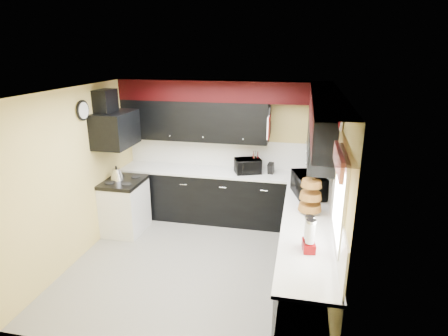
% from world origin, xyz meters
% --- Properties ---
extents(ground, '(3.60, 3.60, 0.00)m').
position_xyz_m(ground, '(0.00, 0.00, 0.00)').
color(ground, gray).
rests_on(ground, ground).
extents(wall_back, '(3.60, 0.06, 2.50)m').
position_xyz_m(wall_back, '(0.00, 1.80, 1.25)').
color(wall_back, '#E0C666').
rests_on(wall_back, ground).
extents(wall_right, '(0.06, 3.60, 2.50)m').
position_xyz_m(wall_right, '(1.80, 0.00, 1.25)').
color(wall_right, '#E0C666').
rests_on(wall_right, ground).
extents(wall_left, '(0.06, 3.60, 2.50)m').
position_xyz_m(wall_left, '(-1.80, 0.00, 1.25)').
color(wall_left, '#E0C666').
rests_on(wall_left, ground).
extents(ceiling, '(3.60, 3.60, 0.06)m').
position_xyz_m(ceiling, '(0.00, 0.00, 2.50)').
color(ceiling, white).
rests_on(ceiling, wall_back).
extents(cab_back, '(3.60, 0.60, 0.90)m').
position_xyz_m(cab_back, '(0.00, 1.50, 0.45)').
color(cab_back, black).
rests_on(cab_back, ground).
extents(cab_right, '(0.60, 3.00, 0.90)m').
position_xyz_m(cab_right, '(1.50, -0.30, 0.45)').
color(cab_right, black).
rests_on(cab_right, ground).
extents(counter_back, '(3.62, 0.64, 0.04)m').
position_xyz_m(counter_back, '(0.00, 1.50, 0.92)').
color(counter_back, white).
rests_on(counter_back, cab_back).
extents(counter_right, '(0.64, 3.02, 0.04)m').
position_xyz_m(counter_right, '(1.50, -0.30, 0.92)').
color(counter_right, white).
rests_on(counter_right, cab_right).
extents(splash_back, '(3.60, 0.02, 0.50)m').
position_xyz_m(splash_back, '(0.00, 1.79, 1.19)').
color(splash_back, white).
rests_on(splash_back, counter_back).
extents(splash_right, '(0.02, 3.60, 0.50)m').
position_xyz_m(splash_right, '(1.79, 0.00, 1.19)').
color(splash_right, white).
rests_on(splash_right, counter_right).
extents(upper_back, '(2.60, 0.35, 0.70)m').
position_xyz_m(upper_back, '(-0.50, 1.62, 1.80)').
color(upper_back, black).
rests_on(upper_back, wall_back).
extents(upper_right, '(0.35, 1.80, 0.70)m').
position_xyz_m(upper_right, '(1.62, 0.90, 1.80)').
color(upper_right, black).
rests_on(upper_right, wall_right).
extents(soffit_back, '(3.60, 0.36, 0.35)m').
position_xyz_m(soffit_back, '(0.00, 1.62, 2.33)').
color(soffit_back, black).
rests_on(soffit_back, wall_back).
extents(soffit_right, '(0.36, 3.24, 0.35)m').
position_xyz_m(soffit_right, '(1.62, -0.18, 2.33)').
color(soffit_right, black).
rests_on(soffit_right, wall_right).
extents(stove, '(0.60, 0.75, 0.86)m').
position_xyz_m(stove, '(-1.50, 0.75, 0.43)').
color(stove, white).
rests_on(stove, ground).
extents(cooktop, '(0.62, 0.77, 0.06)m').
position_xyz_m(cooktop, '(-1.50, 0.75, 0.89)').
color(cooktop, black).
rests_on(cooktop, stove).
extents(hood, '(0.50, 0.78, 0.55)m').
position_xyz_m(hood, '(-1.55, 0.75, 1.78)').
color(hood, black).
rests_on(hood, wall_left).
extents(hood_duct, '(0.24, 0.40, 0.40)m').
position_xyz_m(hood_duct, '(-1.68, 0.75, 2.20)').
color(hood_duct, black).
rests_on(hood_duct, wall_left).
extents(window, '(0.03, 0.86, 0.96)m').
position_xyz_m(window, '(1.79, -0.90, 1.55)').
color(window, white).
rests_on(window, wall_right).
extents(valance, '(0.04, 0.88, 0.20)m').
position_xyz_m(valance, '(1.73, -0.90, 1.95)').
color(valance, red).
rests_on(valance, wall_right).
extents(pan_top, '(0.03, 0.22, 0.40)m').
position_xyz_m(pan_top, '(0.82, 1.55, 2.00)').
color(pan_top, black).
rests_on(pan_top, upper_back).
extents(pan_mid, '(0.03, 0.28, 0.46)m').
position_xyz_m(pan_mid, '(0.82, 1.42, 1.75)').
color(pan_mid, black).
rests_on(pan_mid, upper_back).
extents(pan_low, '(0.03, 0.24, 0.42)m').
position_xyz_m(pan_low, '(0.82, 1.68, 1.72)').
color(pan_low, black).
rests_on(pan_low, upper_back).
extents(cut_board, '(0.03, 0.26, 0.35)m').
position_xyz_m(cut_board, '(0.83, 1.30, 1.80)').
color(cut_board, white).
rests_on(cut_board, upper_back).
extents(baskets, '(0.27, 0.27, 0.50)m').
position_xyz_m(baskets, '(1.52, 0.05, 1.18)').
color(baskets, brown).
rests_on(baskets, upper_right).
extents(clock, '(0.03, 0.30, 0.30)m').
position_xyz_m(clock, '(-1.77, 0.25, 2.15)').
color(clock, black).
rests_on(clock, wall_left).
extents(deco_plate, '(0.03, 0.24, 0.24)m').
position_xyz_m(deco_plate, '(1.77, -0.35, 2.25)').
color(deco_plate, white).
rests_on(deco_plate, wall_right).
extents(toaster_oven, '(0.54, 0.50, 0.25)m').
position_xyz_m(toaster_oven, '(0.48, 1.51, 1.07)').
color(toaster_oven, black).
rests_on(toaster_oven, counter_back).
extents(microwave, '(0.55, 0.68, 0.33)m').
position_xyz_m(microwave, '(1.51, 0.65, 1.10)').
color(microwave, black).
rests_on(microwave, counter_right).
extents(utensil_crock, '(0.18, 0.18, 0.15)m').
position_xyz_m(utensil_crock, '(0.60, 1.55, 1.01)').
color(utensil_crock, silver).
rests_on(utensil_crock, counter_back).
extents(knife_block, '(0.11, 0.14, 0.19)m').
position_xyz_m(knife_block, '(0.87, 1.53, 1.04)').
color(knife_block, black).
rests_on(knife_block, counter_back).
extents(kettle, '(0.23, 0.23, 0.19)m').
position_xyz_m(kettle, '(-1.61, 0.75, 1.02)').
color(kettle, '#BBBBC0').
rests_on(kettle, cooktop).
extents(dispenser_a, '(0.14, 0.14, 0.34)m').
position_xyz_m(dispenser_a, '(1.51, -0.99, 1.11)').
color(dispenser_a, '#681208').
rests_on(dispenser_a, counter_right).
extents(dispenser_b, '(0.14, 0.14, 0.34)m').
position_xyz_m(dispenser_b, '(1.50, -0.90, 1.11)').
color(dispenser_b, '#710504').
rests_on(dispenser_b, counter_right).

